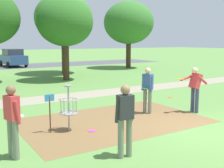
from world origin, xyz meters
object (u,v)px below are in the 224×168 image
Objects in this scene: player_foreground_watching at (125,117)px; frisbee_by_tee at (145,101)px; disc_golf_basket at (67,106)px; frisbee_mid_grass at (170,97)px; player_waiting_left at (195,87)px; parked_car_center_left at (13,58)px; tree_mid_center at (65,23)px; tree_mid_left at (64,18)px; player_waiting_right at (12,118)px; frisbee_near_basket at (92,131)px; tree_near_left at (129,23)px; player_throwing at (148,88)px.

player_foreground_watching reaches higher than frisbee_by_tee.
frisbee_mid_grass is (6.30, 2.22, -0.74)m from disc_golf_basket.
player_waiting_left is at bearing -5.26° from disc_golf_basket.
parked_car_center_left reaches higher than frisbee_mid_grass.
player_waiting_left is 0.31× the size of tree_mid_center.
tree_mid_left is at bearing 71.74° from player_foreground_watching.
tree_mid_center reaches higher than player_foreground_watching.
player_waiting_right is 7.34m from frisbee_by_tee.
frisbee_near_basket is 0.97× the size of frisbee_mid_grass.
player_waiting_right is at bearing -173.31° from player_waiting_left.
tree_near_left is (8.53, 13.41, 4.39)m from frisbee_by_tee.
player_waiting_left reaches higher than disc_golf_basket.
player_waiting_right is 8.92m from frisbee_mid_grass.
disc_golf_basket is at bearing 34.20° from player_waiting_right.
frisbee_mid_grass is at bearing 19.39° from disc_golf_basket.
parked_car_center_left is at bearing 96.89° from frisbee_mid_grass.
disc_golf_basket is 5.12m from frisbee_by_tee.
tree_near_left is (12.80, 18.03, 3.43)m from player_foreground_watching.
tree_mid_center is at bearing -150.07° from tree_near_left.
player_waiting_left is at bearing 24.45° from player_foreground_watching.
parked_car_center_left is (-9.36, 7.50, -3.48)m from tree_near_left.
frisbee_by_tee is 0.04× the size of tree_mid_center.
tree_mid_center is at bearing 70.76° from frisbee_near_basket.
tree_mid_left reaches higher than disc_golf_basket.
frisbee_mid_grass is at bearing -83.11° from parked_car_center_left.
tree_mid_center is (3.80, 10.88, 3.87)m from frisbee_near_basket.
player_throwing and player_waiting_right have the same top height.
player_waiting_left is 0.26× the size of tree_near_left.
parked_car_center_left is at bearing 92.90° from player_waiting_left.
player_throwing is 2.29m from frisbee_by_tee.
tree_mid_center reaches higher than player_waiting_right.
tree_mid_left is 1.17× the size of tree_mid_center.
tree_mid_left is (-7.26, -1.24, 0.06)m from tree_near_left.
tree_mid_center is (-1.49, -3.80, -0.58)m from tree_mid_left.
tree_mid_left is at bearing -76.48° from parked_car_center_left.
player_waiting_right is at bearing -118.17° from tree_mid_center.
player_foreground_watching is 1.00× the size of player_waiting_right.
frisbee_near_basket is at bearing 18.13° from player_waiting_right.
disc_golf_basket is 23.28m from parked_car_center_left.
player_throwing is at bearing 6.41° from disc_golf_basket.
player_foreground_watching reaches higher than frisbee_mid_grass.
disc_golf_basket is 6.72m from frisbee_mid_grass.
frisbee_near_basket is at bearing -154.86° from frisbee_mid_grass.
tree_mid_center reaches higher than frisbee_near_basket.
player_waiting_right is 24.87m from parked_car_center_left.
tree_near_left is at bearing 51.75° from frisbee_near_basket.
player_waiting_right reaches higher than frisbee_by_tee.
frisbee_by_tee is at bearing -122.46° from tree_near_left.
disc_golf_basket reaches higher than frisbee_mid_grass.
frisbee_mid_grass is (5.69, 2.67, 0.00)m from frisbee_near_basket.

